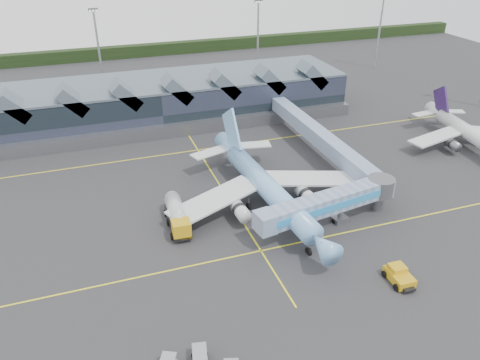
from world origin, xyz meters
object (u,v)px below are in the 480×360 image
object	(u,v)px
regional_jet	(467,132)
jet_bridge	(336,201)
pushback_tug	(399,276)
main_airliner	(265,185)
fuel_truck	(177,214)

from	to	relation	value
regional_jet	jet_bridge	xyz separation A→B (m)	(-40.24, -16.73, 0.84)
regional_jet	jet_bridge	world-z (taller)	regional_jet
regional_jet	pushback_tug	xyz separation A→B (m)	(-38.89, -31.47, -2.29)
jet_bridge	pushback_tug	bearing A→B (deg)	-94.01
main_airliner	regional_jet	xyz separation A→B (m)	(48.48, 7.96, -0.49)
jet_bridge	fuel_truck	xyz separation A→B (m)	(-23.29, 7.64, -2.03)
fuel_truck	pushback_tug	size ratio (longest dim) A/B	2.29
pushback_tug	fuel_truck	bearing A→B (deg)	139.63
regional_jet	pushback_tug	bearing A→B (deg)	-133.35
regional_jet	fuel_truck	xyz separation A→B (m)	(-63.54, -9.09, -1.19)
regional_jet	pushback_tug	world-z (taller)	regional_jet
fuel_truck	jet_bridge	bearing A→B (deg)	-15.31
regional_jet	main_airliner	bearing A→B (deg)	-163.00
main_airliner	pushback_tug	xyz separation A→B (m)	(9.58, -23.51, -2.78)
jet_bridge	pushback_tug	size ratio (longest dim) A/B	5.29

